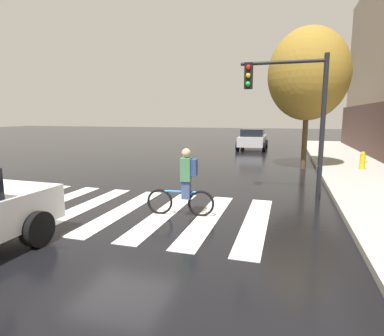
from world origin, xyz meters
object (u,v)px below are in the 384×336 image
at_px(cyclist, 185,183).
at_px(traffic_light_near, 294,102).
at_px(fire_hydrant, 363,161).
at_px(sedan_mid, 253,139).
at_px(street_tree_near, 308,74).

xyz_separation_m(cyclist, traffic_light_near, (2.49, 2.65, 2.02)).
bearing_deg(fire_hydrant, sedan_mid, 123.37).
bearing_deg(street_tree_near, sedan_mid, 111.45).
height_order(traffic_light_near, fire_hydrant, traffic_light_near).
xyz_separation_m(sedan_mid, street_tree_near, (3.26, -8.30, 3.54)).
bearing_deg(street_tree_near, traffic_light_near, -96.34).
xyz_separation_m(fire_hydrant, street_tree_near, (-2.44, 0.36, 3.79)).
bearing_deg(sedan_mid, cyclist, -89.58).
bearing_deg(cyclist, fire_hydrant, 55.54).
bearing_deg(cyclist, street_tree_near, 69.71).
distance_m(sedan_mid, fire_hydrant, 10.36).
relative_size(sedan_mid, fire_hydrant, 5.68).
relative_size(cyclist, fire_hydrant, 2.19).
bearing_deg(fire_hydrant, street_tree_near, 171.71).
bearing_deg(sedan_mid, fire_hydrant, -56.63).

